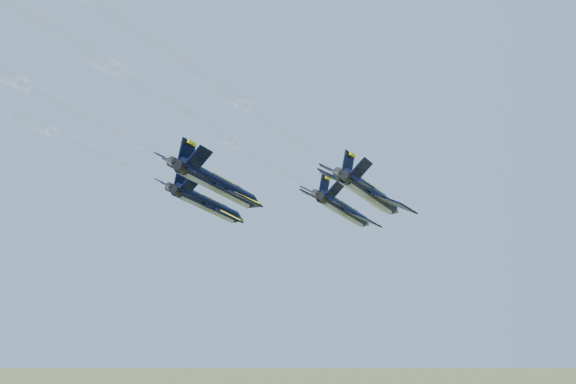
# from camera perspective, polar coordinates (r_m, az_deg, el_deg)

# --- Properties ---
(jet_lead) EXTENTS (10.86, 16.09, 5.60)m
(jet_lead) POSITION_cam_1_polar(r_m,az_deg,el_deg) (104.25, 3.99, -1.26)
(jet_lead) COLOR black
(jet_left) EXTENTS (10.86, 16.09, 5.60)m
(jet_left) POSITION_cam_1_polar(r_m,az_deg,el_deg) (98.35, -5.70, -0.87)
(jet_left) COLOR black
(jet_right) EXTENTS (10.86, 16.09, 5.60)m
(jet_right) POSITION_cam_1_polar(r_m,az_deg,el_deg) (87.61, 5.87, -0.08)
(jet_right) COLOR black
(jet_slot) EXTENTS (10.86, 16.09, 5.60)m
(jet_slot) POSITION_cam_1_polar(r_m,az_deg,el_deg) (80.91, -4.92, 0.51)
(jet_slot) COLOR black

